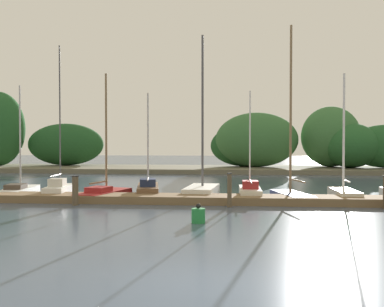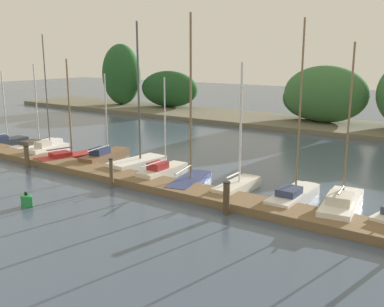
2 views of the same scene
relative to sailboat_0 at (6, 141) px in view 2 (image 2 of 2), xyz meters
The scene contains 17 objects.
dock_pier 13.31m from the sailboat_0, ahead, with size 29.83×1.80×0.35m.
far_shore 26.97m from the sailboat_0, 52.29° to the left, with size 70.66×8.57×7.52m.
sailboat_0 is the anchor object (origin of this frame).
sailboat_1 2.56m from the sailboat_0, 20.32° to the left, with size 1.64×4.31×5.72m.
sailboat_2 4.94m from the sailboat_0, ahead, with size 1.23×3.27×7.58m.
sailboat_3 7.33m from the sailboat_0, ahead, with size 2.09×4.15×6.12m.
sailboat_4 9.28m from the sailboat_0, ahead, with size 1.66×4.17×5.27m.
sailboat_5 12.05m from the sailboat_0, ahead, with size 1.66×3.82×8.12m.
sailboat_6 14.39m from the sailboat_0, ahead, with size 1.04×3.65×5.25m.
sailboat_7 16.32m from the sailboat_0, ahead, with size 1.88×3.89×8.29m.
sailboat_8 18.85m from the sailboat_0, ahead, with size 1.03×3.43×6.04m.
sailboat_9 21.57m from the sailboat_0, ahead, with size 1.11×4.02×7.87m.
sailboat_10 23.69m from the sailboat_0, ahead, with size 1.76×4.25×6.87m.
mooring_piling_1 7.31m from the sailboat_0, 23.40° to the right, with size 0.31×0.31×1.30m.
mooring_piling_2 13.76m from the sailboat_0, 12.01° to the right, with size 0.21×0.21×1.46m.
mooring_piling_3 20.14m from the sailboat_0, ahead, with size 0.31×0.31×1.39m.
channel_buoy_0 14.24m from the sailboat_0, 29.13° to the right, with size 0.47×0.47×0.67m.
Camera 2 is at (15.48, -3.54, 6.44)m, focal length 41.54 mm.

